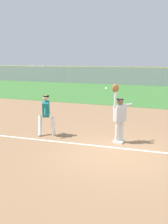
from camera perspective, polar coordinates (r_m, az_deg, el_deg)
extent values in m
plane|color=#936D4C|center=(8.71, 7.27, -9.19)|extent=(72.68, 72.68, 0.00)
cube|color=#3D7533|center=(23.74, 16.29, 4.01)|extent=(50.82, 14.27, 0.01)
cube|color=white|center=(10.52, -15.04, -5.71)|extent=(11.98, 0.88, 0.01)
cube|color=white|center=(9.69, 8.00, -6.72)|extent=(0.40, 0.40, 0.08)
cylinder|color=silver|center=(9.62, 8.63, -4.48)|extent=(0.21, 0.21, 0.85)
cylinder|color=silver|center=(9.51, 7.63, -4.64)|extent=(0.21, 0.21, 0.85)
cube|color=#B7B7B7|center=(9.39, 8.27, -0.31)|extent=(0.49, 0.50, 0.60)
sphere|color=brown|center=(9.30, 8.35, 2.43)|extent=(0.33, 0.33, 0.23)
cube|color=black|center=(9.31, 8.26, 2.91)|extent=(0.30, 0.30, 0.05)
cylinder|color=#B7B7B7|center=(9.15, 7.24, 3.29)|extent=(0.13, 0.13, 0.62)
cylinder|color=#B7B7B7|center=(9.45, 9.43, 1.59)|extent=(0.49, 0.51, 0.09)
ellipsoid|color=brown|center=(9.11, 7.30, 5.53)|extent=(0.29, 0.30, 0.32)
cylinder|color=white|center=(10.31, -7.15, -3.30)|extent=(0.31, 0.46, 0.85)
cylinder|color=white|center=(10.53, -10.12, -3.08)|extent=(0.31, 0.46, 0.85)
cube|color=#197272|center=(10.25, -8.78, 0.72)|extent=(0.45, 0.58, 0.66)
sphere|color=#DBAD84|center=(10.17, -8.86, 3.24)|extent=(0.30, 0.30, 0.23)
cube|color=black|center=(10.16, -8.70, 3.65)|extent=(0.28, 0.27, 0.05)
cylinder|color=#197272|center=(10.45, -8.66, 1.41)|extent=(0.24, 0.40, 0.58)
cylinder|color=#197272|center=(10.02, -8.93, 0.94)|extent=(0.24, 0.40, 0.58)
sphere|color=white|center=(9.42, 5.11, 5.46)|extent=(0.07, 0.07, 0.07)
cube|color=#93999E|center=(30.72, 17.58, 7.69)|extent=(50.82, 0.06, 2.16)
cylinder|color=yellow|center=(30.67, 17.71, 9.76)|extent=(50.82, 0.06, 0.06)
cylinder|color=gray|center=(33.95, -4.57, 8.58)|extent=(0.08, 0.08, 2.16)
cylinder|color=gray|center=(30.72, 17.58, 7.69)|extent=(0.08, 0.08, 2.16)
cube|color=white|center=(36.25, 1.33, 8.03)|extent=(4.56, 2.31, 0.55)
cube|color=#2D333D|center=(36.22, 1.33, 8.78)|extent=(2.35, 1.95, 0.40)
cylinder|color=black|center=(36.87, 3.90, 7.65)|extent=(0.62, 0.28, 0.60)
cylinder|color=black|center=(35.01, 3.26, 7.42)|extent=(0.62, 0.28, 0.60)
cylinder|color=black|center=(37.56, -0.48, 7.76)|extent=(0.62, 0.28, 0.60)
cylinder|color=black|center=(35.74, -1.32, 7.53)|extent=(0.62, 0.28, 0.60)
cube|color=tan|center=(34.97, 9.65, 7.72)|extent=(4.56, 2.30, 0.55)
cube|color=#2D333D|center=(34.93, 9.68, 8.49)|extent=(2.35, 1.94, 0.40)
cylinder|color=black|center=(35.52, 12.34, 7.23)|extent=(0.62, 0.27, 0.60)
cylinder|color=black|center=(33.69, 11.55, 7.01)|extent=(0.62, 0.27, 0.60)
cylinder|color=black|center=(36.33, 7.87, 7.50)|extent=(0.62, 0.27, 0.60)
cylinder|color=black|center=(34.53, 6.86, 7.29)|extent=(0.62, 0.27, 0.60)
cube|color=#B21E1E|center=(34.54, 18.74, 7.20)|extent=(4.53, 2.23, 0.55)
cube|color=#2D333D|center=(34.51, 18.80, 7.98)|extent=(2.33, 1.91, 0.40)
cylinder|color=black|center=(35.70, 16.58, 7.03)|extent=(0.61, 0.26, 0.60)
cylinder|color=black|center=(33.83, 16.07, 6.81)|extent=(0.61, 0.26, 0.60)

